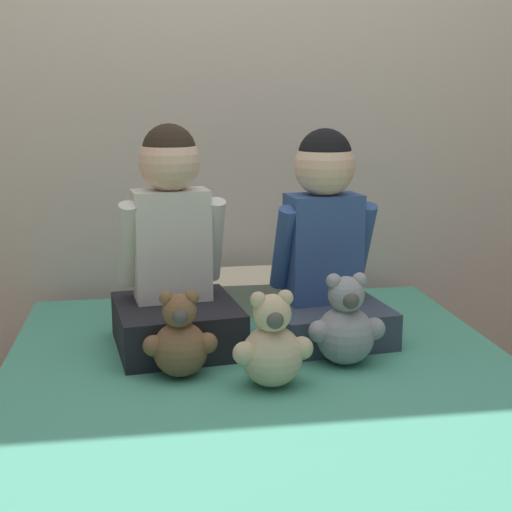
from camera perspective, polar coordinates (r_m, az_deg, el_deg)
wall_behind_bed at (r=2.70m, az=-2.35°, el=15.39°), size 8.00×0.06×2.50m
bed at (r=1.88m, az=1.69°, el=-16.85°), size 1.44×1.93×0.40m
child_on_left at (r=2.10m, az=-6.62°, el=-0.35°), size 0.39×0.41×0.65m
child_on_right at (r=2.16m, az=5.54°, el=0.54°), size 0.38×0.36×0.64m
teddy_bear_held_by_left_child at (r=1.90m, az=-6.09°, el=-6.74°), size 0.20×0.15×0.23m
teddy_bear_held_by_right_child at (r=1.98m, az=7.18°, el=-5.58°), size 0.22×0.16×0.26m
teddy_bear_between_children at (r=1.82m, az=1.28°, el=-7.25°), size 0.21×0.16×0.25m
pillow_at_headboard at (r=2.52m, az=-1.52°, el=-2.78°), size 0.45×0.27×0.11m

